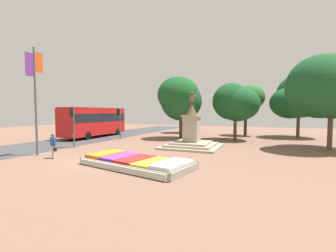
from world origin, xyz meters
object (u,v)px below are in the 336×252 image
at_px(flower_planter, 135,162).
at_px(traffic_light_far_corner, 119,118).
at_px(city_bus, 95,120).
at_px(traffic_light_mid_block, 73,120).
at_px(banner_pole, 35,95).
at_px(pedestrian_with_handbag, 53,144).
at_px(statue_monument, 192,137).

xyz_separation_m(flower_planter, traffic_light_far_corner, (-8.37, 10.38, 2.14)).
relative_size(traffic_light_far_corner, city_bus, 0.37).
height_order(traffic_light_mid_block, banner_pole, banner_pole).
bearing_deg(pedestrian_with_handbag, traffic_light_far_corner, 102.06).
distance_m(flower_planter, statue_monument, 7.90).
distance_m(statue_monument, traffic_light_far_corner, 9.70).
bearing_deg(statue_monument, banner_pole, -139.30).
bearing_deg(city_bus, banner_pole, -68.04).
xyz_separation_m(traffic_light_mid_block, pedestrian_with_handbag, (2.22, -3.85, -1.45)).
height_order(banner_pole, pedestrian_with_handbag, banner_pole).
xyz_separation_m(statue_monument, city_bus, (-13.31, 3.24, 1.13)).
bearing_deg(banner_pole, city_bus, 111.96).
xyz_separation_m(statue_monument, traffic_light_mid_block, (-9.21, -4.11, 1.46)).
xyz_separation_m(traffic_light_mid_block, city_bus, (-4.10, 7.35, -0.33)).
relative_size(flower_planter, traffic_light_mid_block, 1.99).
height_order(traffic_light_far_corner, pedestrian_with_handbag, traffic_light_far_corner).
relative_size(traffic_light_mid_block, pedestrian_with_handbag, 2.10).
bearing_deg(traffic_light_mid_block, city_bus, 119.16).
bearing_deg(traffic_light_far_corner, city_bus, 170.57).
xyz_separation_m(statue_monument, banner_pole, (-8.91, -7.67, 3.30)).
distance_m(banner_pole, city_bus, 11.96).
bearing_deg(city_bus, pedestrian_with_handbag, -60.54).
bearing_deg(banner_pole, flower_planter, -1.11).
xyz_separation_m(traffic_light_mid_block, banner_pole, (0.30, -3.56, 1.85)).
height_order(flower_planter, banner_pole, banner_pole).
distance_m(traffic_light_far_corner, banner_pole, 10.39).
distance_m(flower_planter, traffic_light_mid_block, 9.38).
distance_m(statue_monument, pedestrian_with_handbag, 10.59).
bearing_deg(city_bus, traffic_light_mid_block, -60.84).
xyz_separation_m(flower_planter, statue_monument, (0.87, 7.82, 0.67)).
relative_size(statue_monument, traffic_light_mid_block, 1.40).
distance_m(traffic_light_far_corner, pedestrian_with_handbag, 10.85).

